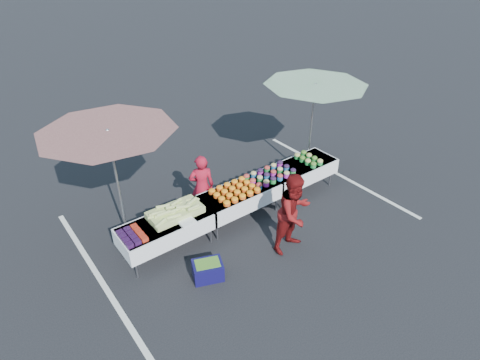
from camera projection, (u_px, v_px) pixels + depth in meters
ground at (240, 218)px, 9.01m from camera, size 80.00×80.00×0.00m
stripe_left at (102, 282)px, 7.37m from camera, size 0.10×5.00×0.00m
stripe_right at (336, 173)px, 10.65m from camera, size 0.10×5.00×0.00m
table_left at (166, 228)px, 7.78m from camera, size 1.86×0.81×0.75m
table_center at (240, 196)px, 8.70m from camera, size 1.86×0.81×0.75m
table_right at (300, 170)px, 9.62m from camera, size 1.86×0.81×0.75m
berry_punnets at (132, 236)px, 7.26m from camera, size 0.40×0.54×0.08m
corn_pile at (175, 212)px, 7.80m from camera, size 1.16×0.57×0.26m
plastic_bags at (187, 222)px, 7.63m from camera, size 0.30×0.25×0.05m
carrot_bowls at (235, 190)px, 8.50m from camera, size 0.95×0.69×0.11m
potato_cups at (270, 174)px, 9.00m from camera, size 1.14×0.58×0.16m
bean_baskets at (308, 159)px, 9.62m from camera, size 0.36×0.68×0.15m
vendor at (202, 187)px, 8.71m from camera, size 0.65×0.55×1.51m
customer at (294, 213)px, 7.75m from camera, size 0.88×0.72×1.70m
umbrella_left at (109, 141)px, 7.13m from camera, size 3.00×3.00×2.54m
umbrella_right at (315, 93)px, 9.36m from camera, size 2.67×2.67×2.49m
storage_bin at (208, 270)px, 7.38m from camera, size 0.65×0.57×0.36m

